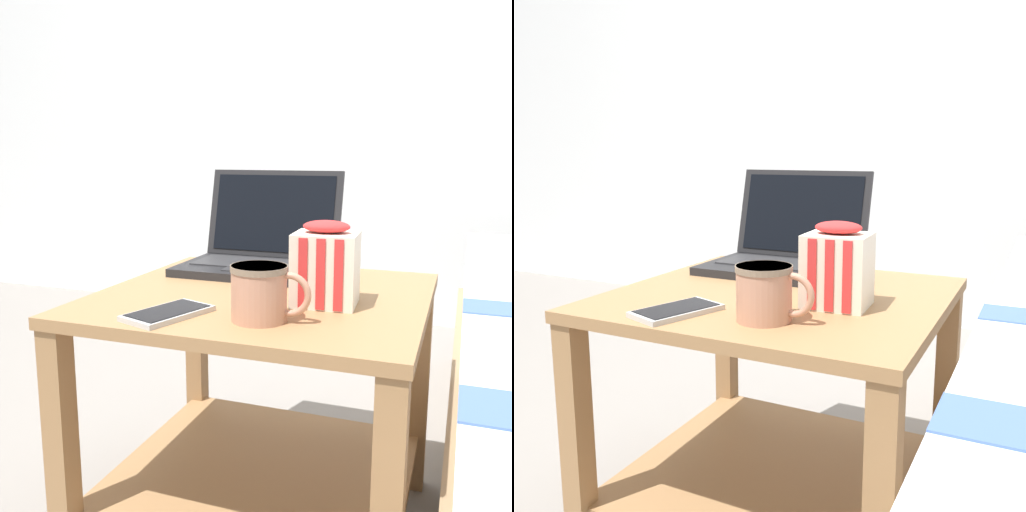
% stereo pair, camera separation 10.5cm
% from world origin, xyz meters
% --- Properties ---
extents(back_wall, '(8.00, 0.05, 2.50)m').
position_xyz_m(back_wall, '(0.00, 1.62, 1.25)').
color(back_wall, silver).
rests_on(back_wall, ground_plane).
extents(bedside_table, '(0.62, 0.59, 0.51)m').
position_xyz_m(bedside_table, '(0.00, 0.00, 0.33)').
color(bedside_table, '#997047').
rests_on(bedside_table, ground_plane).
extents(laptop, '(0.33, 0.28, 0.23)m').
position_xyz_m(laptop, '(-0.08, 0.21, 0.56)').
color(laptop, black).
rests_on(laptop, bedside_table).
extents(mug_front_left, '(0.13, 0.09, 0.09)m').
position_xyz_m(mug_front_left, '(0.06, -0.18, 0.56)').
color(mug_front_left, tan).
rests_on(mug_front_left, bedside_table).
extents(snack_bag, '(0.12, 0.11, 0.15)m').
position_xyz_m(snack_bag, '(0.13, -0.04, 0.58)').
color(snack_bag, silver).
rests_on(snack_bag, bedside_table).
extents(cell_phone, '(0.12, 0.17, 0.01)m').
position_xyz_m(cell_phone, '(-0.10, -0.21, 0.51)').
color(cell_phone, '#B7BABC').
rests_on(cell_phone, bedside_table).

